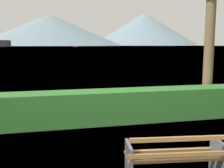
# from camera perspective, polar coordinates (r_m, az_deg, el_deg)

# --- Properties ---
(water_surface) EXTENTS (620.00, 620.00, 0.00)m
(water_surface) POSITION_cam_1_polar(r_m,az_deg,el_deg) (312.38, -12.85, 7.79)
(water_surface) COLOR slate
(water_surface) RESTS_ON ground_plane
(park_bench) EXTENTS (1.61, 0.76, 0.87)m
(park_bench) POSITION_cam_1_polar(r_m,az_deg,el_deg) (4.50, 13.25, -15.15)
(park_bench) COLOR olive
(park_bench) RESTS_ON ground_plane
(hedge_row) EXTENTS (13.94, 0.84, 0.92)m
(hedge_row) POSITION_cam_1_polar(r_m,az_deg,el_deg) (7.71, 1.43, -4.68)
(hedge_row) COLOR #2D6B28
(hedge_row) RESTS_ON ground_plane
(fishing_boat_near) EXTENTS (4.77, 1.94, 1.53)m
(fishing_boat_near) POSITION_cam_1_polar(r_m,az_deg,el_deg) (257.54, -7.76, 7.95)
(fishing_boat_near) COLOR #B2332D
(fishing_boat_near) RESTS_ON water_surface
(distant_hills) EXTENTS (855.11, 431.68, 75.48)m
(distant_hills) POSITION_cam_1_polar(r_m,az_deg,el_deg) (577.79, -21.38, 10.43)
(distant_hills) COLOR gray
(distant_hills) RESTS_ON ground_plane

